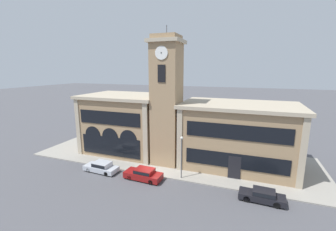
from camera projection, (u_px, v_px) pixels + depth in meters
ground_plane at (154, 176)px, 28.66m from camera, size 300.00×300.00×0.00m
sidewalk_kerb at (172, 157)px, 34.90m from camera, size 42.04×13.62×0.15m
clock_tower at (167, 102)px, 30.99m from camera, size 4.36×4.36×19.02m
town_hall_left_wing at (125, 123)px, 37.04m from camera, size 12.99×9.62×9.40m
town_hall_right_wing at (238, 135)px, 31.06m from camera, size 15.59×9.62×8.88m
parked_car_near at (101, 167)px, 29.83m from camera, size 4.72×2.06×1.37m
parked_car_mid at (144, 174)px, 27.72m from camera, size 4.81×2.10×1.42m
parked_car_far at (262, 195)px, 23.13m from camera, size 4.60×1.92×1.29m
street_lamp at (182, 151)px, 27.25m from camera, size 0.36×0.36×5.36m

